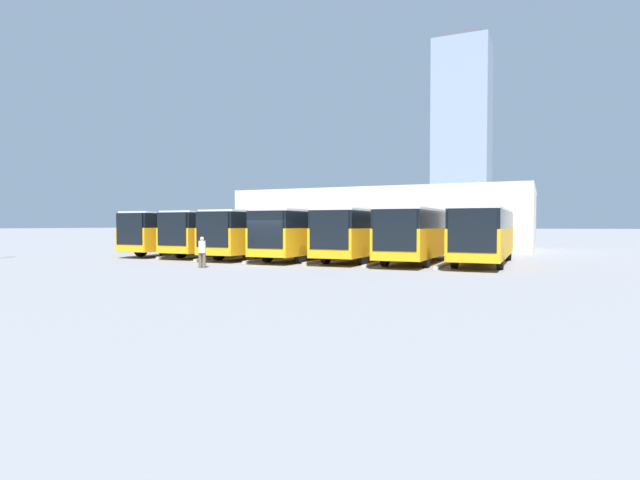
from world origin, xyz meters
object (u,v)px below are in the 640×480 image
at_px(bus_0, 484,233).
at_px(bus_2, 364,233).
at_px(bus_3, 309,232).
at_px(bus_4, 262,232).
at_px(bus_1, 420,233).
at_px(pedestrian, 202,251).
at_px(bus_6, 186,231).
at_px(bus_5, 225,231).

relative_size(bus_0, bus_2, 1.00).
xyz_separation_m(bus_3, bus_4, (3.65, -0.14, 0.00)).
bearing_deg(bus_1, bus_0, -174.44).
distance_m(bus_3, pedestrian, 8.68).
xyz_separation_m(bus_0, bus_6, (21.88, -0.49, 0.00)).
distance_m(bus_0, bus_5, 18.24).
distance_m(bus_0, bus_4, 14.59).
bearing_deg(bus_5, bus_4, 167.92).
height_order(bus_3, pedestrian, bus_3).
distance_m(bus_4, bus_5, 3.72).
bearing_deg(bus_2, bus_3, 6.39).
height_order(bus_6, pedestrian, bus_6).
bearing_deg(bus_6, bus_0, 178.30).
relative_size(bus_4, bus_5, 1.00).
relative_size(bus_2, bus_3, 1.00).
height_order(bus_0, bus_6, same).
bearing_deg(bus_3, bus_2, -173.61).
bearing_deg(bus_4, bus_2, -178.09).
bearing_deg(bus_5, bus_1, 176.59).
xyz_separation_m(bus_4, bus_6, (7.29, -0.86, 0.00)).
height_order(bus_2, bus_4, same).
xyz_separation_m(bus_3, bus_5, (7.29, -0.89, 0.00)).
relative_size(bus_0, bus_4, 1.00).
bearing_deg(bus_0, bus_3, 2.26).
xyz_separation_m(bus_0, pedestrian, (13.16, 8.85, -0.89)).
xyz_separation_m(bus_1, bus_6, (18.23, -0.87, 0.00)).
distance_m(bus_2, bus_4, 7.30).
bearing_deg(bus_6, bus_3, 174.35).
relative_size(bus_3, bus_5, 1.00).
distance_m(bus_4, pedestrian, 8.64).
xyz_separation_m(bus_3, bus_6, (10.94, -1.00, 0.00)).
height_order(bus_4, bus_6, same).
bearing_deg(bus_3, bus_6, -5.65).
relative_size(bus_4, bus_6, 1.00).
xyz_separation_m(bus_1, bus_2, (3.65, -0.31, 0.00)).
relative_size(bus_2, bus_5, 1.00).
bearing_deg(bus_4, bus_6, -7.17).
xyz_separation_m(bus_4, bus_5, (3.65, -0.75, 0.00)).
relative_size(bus_4, pedestrian, 7.06).
relative_size(bus_3, bus_6, 1.00).
xyz_separation_m(bus_2, bus_6, (14.59, -0.57, 0.00)).
distance_m(bus_3, bus_5, 7.35).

